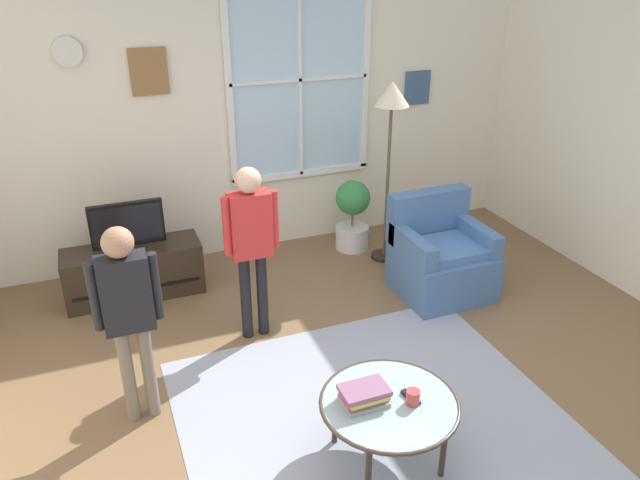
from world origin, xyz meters
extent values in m
cube|color=brown|center=(0.00, 0.00, -0.01)|extent=(6.19, 5.80, 0.02)
cube|color=silver|center=(0.00, 2.66, 1.47)|extent=(5.59, 0.12, 2.95)
cube|color=silver|center=(0.45, 2.59, 1.68)|extent=(1.38, 0.02, 1.88)
cube|color=white|center=(0.45, 2.57, 0.74)|extent=(1.44, 0.04, 0.06)
cube|color=white|center=(-0.24, 2.57, 1.68)|extent=(0.06, 0.04, 1.88)
cube|color=white|center=(1.14, 2.57, 1.68)|extent=(0.06, 0.04, 1.88)
cube|color=white|center=(0.45, 2.57, 1.68)|extent=(0.03, 0.04, 1.88)
cube|color=white|center=(0.45, 2.57, 1.68)|extent=(1.38, 0.04, 0.03)
cube|color=olive|center=(-0.93, 2.58, 1.84)|extent=(0.32, 0.03, 0.40)
cube|color=#38567A|center=(1.75, 2.58, 1.51)|extent=(0.28, 0.03, 0.34)
cylinder|color=silver|center=(-1.56, 2.57, 2.04)|extent=(0.24, 0.04, 0.24)
cube|color=#999EAD|center=(-0.05, -0.21, 0.00)|extent=(2.45, 2.25, 0.01)
cube|color=#2D2319|center=(-1.32, 2.03, 0.23)|extent=(1.17, 0.41, 0.46)
cube|color=black|center=(-1.32, 1.83, 0.16)|extent=(1.05, 0.02, 0.02)
cylinder|color=#4C4C4C|center=(-1.32, 2.03, 0.49)|extent=(0.08, 0.08, 0.05)
cube|color=black|center=(-1.32, 2.03, 0.69)|extent=(0.62, 0.05, 0.39)
cube|color=black|center=(-1.32, 2.01, 0.69)|extent=(0.58, 0.01, 0.35)
cube|color=#476B9E|center=(1.23, 1.07, 0.21)|extent=(0.76, 0.72, 0.42)
cube|color=#476B9E|center=(1.23, 1.37, 0.65)|extent=(0.76, 0.16, 0.45)
cube|color=#476B9E|center=(0.91, 1.07, 0.52)|extent=(0.12, 0.65, 0.20)
cube|color=#476B9E|center=(1.55, 1.07, 0.52)|extent=(0.12, 0.65, 0.20)
cube|color=#4D73AA|center=(1.23, 1.02, 0.46)|extent=(0.61, 0.50, 0.08)
cylinder|color=#99B2B7|center=(-0.13, -0.53, 0.42)|extent=(0.79, 0.79, 0.02)
torus|color=#3F3328|center=(-0.13, -0.53, 0.42)|extent=(0.82, 0.82, 0.02)
cylinder|color=#33281E|center=(-0.37, -0.29, 0.21)|extent=(0.04, 0.04, 0.42)
cylinder|color=#33281E|center=(0.11, -0.29, 0.21)|extent=(0.04, 0.04, 0.42)
cylinder|color=#33281E|center=(-0.37, -0.76, 0.21)|extent=(0.04, 0.04, 0.42)
cylinder|color=#33281E|center=(0.11, -0.76, 0.21)|extent=(0.04, 0.04, 0.42)
cube|color=#9A9C96|center=(-0.27, -0.48, 0.45)|extent=(0.25, 0.19, 0.03)
cube|color=#BC506F|center=(-0.27, -0.48, 0.47)|extent=(0.26, 0.15, 0.03)
cube|color=gold|center=(-0.27, -0.48, 0.50)|extent=(0.24, 0.20, 0.02)
cube|color=#855675|center=(-0.27, -0.48, 0.52)|extent=(0.27, 0.18, 0.03)
cylinder|color=#BF3F3F|center=(-0.01, -0.58, 0.48)|extent=(0.08, 0.08, 0.09)
cube|color=black|center=(0.00, -0.55, 0.44)|extent=(0.06, 0.14, 0.02)
cube|color=black|center=(-0.20, -0.38, 0.44)|extent=(0.10, 0.14, 0.02)
cylinder|color=black|center=(-0.56, 1.04, 0.36)|extent=(0.09, 0.09, 0.71)
cylinder|color=black|center=(-0.43, 1.04, 0.36)|extent=(0.09, 0.09, 0.71)
cube|color=red|center=(-0.50, 1.04, 0.96)|extent=(0.31, 0.16, 0.50)
sphere|color=#D8AD8C|center=(-0.50, 1.04, 1.31)|extent=(0.19, 0.19, 0.19)
cylinder|color=red|center=(-0.68, 1.02, 0.99)|extent=(0.06, 0.06, 0.45)
cylinder|color=red|center=(-0.32, 1.02, 0.99)|extent=(0.06, 0.06, 0.45)
cylinder|color=#726656|center=(-1.51, 0.40, 0.35)|extent=(0.08, 0.08, 0.69)
cylinder|color=#726656|center=(-1.38, 0.40, 0.35)|extent=(0.08, 0.08, 0.69)
cube|color=black|center=(-1.44, 0.40, 0.94)|extent=(0.30, 0.16, 0.49)
sphere|color=#A87A5B|center=(-1.44, 0.40, 1.27)|extent=(0.19, 0.19, 0.19)
cylinder|color=black|center=(-1.62, 0.38, 0.96)|extent=(0.06, 0.06, 0.44)
cylinder|color=black|center=(-1.27, 0.38, 0.96)|extent=(0.06, 0.06, 0.44)
cylinder|color=silver|center=(0.86, 2.19, 0.12)|extent=(0.34, 0.34, 0.24)
cylinder|color=#4C7238|center=(0.86, 2.19, 0.31)|extent=(0.02, 0.02, 0.14)
sphere|color=#358644|center=(0.86, 2.19, 0.56)|extent=(0.35, 0.35, 0.35)
cylinder|color=black|center=(1.07, 1.87, 0.01)|extent=(0.26, 0.26, 0.03)
cylinder|color=brown|center=(1.07, 1.87, 0.77)|extent=(0.03, 0.03, 1.54)
cone|color=beige|center=(1.07, 1.87, 1.64)|extent=(0.32, 0.32, 0.22)
camera|label=1|loc=(-1.50, -2.92, 2.78)|focal=33.87mm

